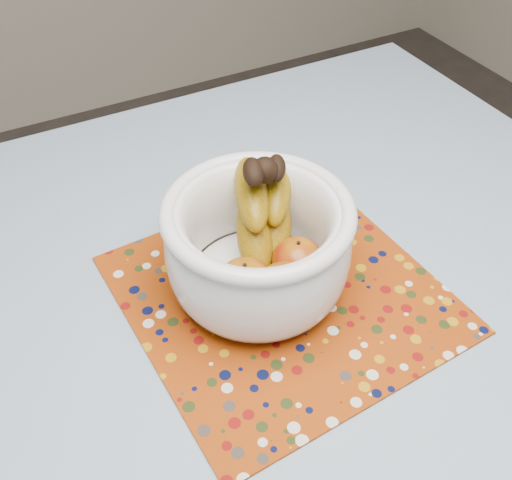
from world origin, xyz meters
TOP-DOWN VIEW (x-y plane):
  - table at (0.00, 0.00)m, footprint 1.20×1.20m
  - tablecloth at (0.00, 0.00)m, footprint 1.32×1.32m
  - placemat at (0.05, 0.10)m, footprint 0.42×0.42m
  - fruit_bowl at (0.03, 0.13)m, footprint 0.25×0.25m

SIDE VIEW (x-z plane):
  - table at x=0.00m, z-range 0.30..1.05m
  - tablecloth at x=0.00m, z-range 0.75..0.76m
  - placemat at x=0.05m, z-range 0.76..0.76m
  - fruit_bowl at x=0.03m, z-range 0.75..0.95m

